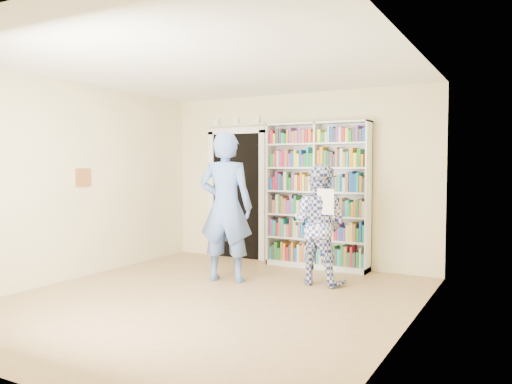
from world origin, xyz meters
TOP-DOWN VIEW (x-y plane):
  - floor at (0.00, 0.00)m, footprint 5.00×5.00m
  - ceiling at (0.00, 0.00)m, footprint 5.00×5.00m
  - wall_back at (0.00, 2.50)m, footprint 4.50×0.00m
  - wall_left at (-2.25, 0.00)m, footprint 0.00×5.00m
  - wall_right at (2.25, 0.00)m, footprint 0.00×5.00m
  - bookshelf at (0.42, 2.34)m, footprint 1.61×0.30m
  - doorway at (-1.10, 2.48)m, footprint 1.10×0.08m
  - wall_art at (-2.23, 0.20)m, footprint 0.03×0.25m
  - man_blue at (-0.33, 0.93)m, footprint 0.83×0.65m
  - man_plaid at (0.82, 1.39)m, footprint 0.82×0.67m
  - paper_sheet at (0.99, 1.19)m, footprint 0.23×0.03m

SIDE VIEW (x-z plane):
  - floor at x=0.00m, z-range 0.00..0.00m
  - man_plaid at x=0.82m, z-range 0.00..1.58m
  - man_blue at x=-0.33m, z-range 0.00..2.01m
  - paper_sheet at x=0.99m, z-range 0.94..1.27m
  - bookshelf at x=0.42m, z-range 0.01..2.23m
  - doorway at x=-1.10m, z-range -0.04..2.39m
  - wall_back at x=0.00m, z-range -0.90..3.60m
  - wall_left at x=-2.25m, z-range -1.15..3.85m
  - wall_right at x=2.25m, z-range -1.15..3.85m
  - wall_art at x=-2.23m, z-range 1.27..1.52m
  - ceiling at x=0.00m, z-range 2.70..2.70m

